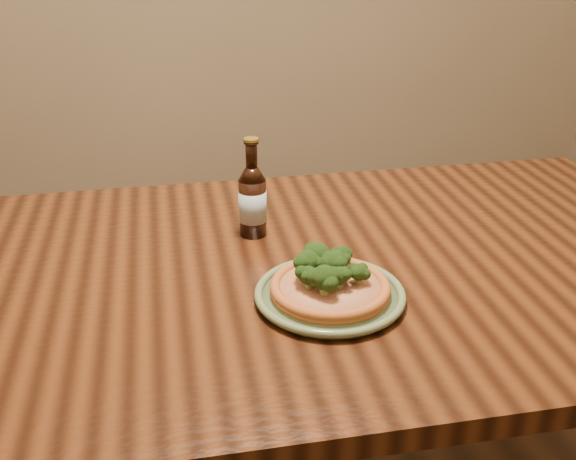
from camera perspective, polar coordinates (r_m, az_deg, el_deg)
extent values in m
cube|color=#401F0D|center=(1.26, 1.48, -3.74)|extent=(1.60, 0.90, 0.04)
cylinder|color=#401F0D|center=(2.00, 19.84, -5.67)|extent=(0.07, 0.07, 0.71)
cylinder|color=#5D6F4C|center=(1.14, 3.55, -5.68)|extent=(0.23, 0.23, 0.01)
torus|color=#5D6F4C|center=(1.13, 3.56, -5.38)|extent=(0.25, 0.25, 0.01)
torus|color=#5D6F4C|center=(1.13, 3.56, -5.42)|extent=(0.20, 0.20, 0.01)
cylinder|color=#AB5A26|center=(1.13, 3.57, -5.16)|extent=(0.20, 0.20, 0.01)
torus|color=#AB5A26|center=(1.13, 3.58, -4.81)|extent=(0.20, 0.20, 0.02)
cylinder|color=#D6B583|center=(1.13, 3.58, -4.81)|extent=(0.17, 0.17, 0.01)
sphere|color=#2A4E18|center=(1.10, 1.71, -3.86)|extent=(0.04, 0.04, 0.03)
sphere|color=#2A4E18|center=(1.16, 4.58, -2.16)|extent=(0.05, 0.05, 0.03)
sphere|color=#2A4E18|center=(1.12, 6.02, -3.57)|extent=(0.04, 0.04, 0.03)
sphere|color=#2A4E18|center=(1.08, 3.11, -4.03)|extent=(0.06, 0.06, 0.04)
sphere|color=#2A4E18|center=(1.15, 2.57, -2.11)|extent=(0.06, 0.06, 0.04)
sphere|color=#2A4E18|center=(1.13, 3.99, -2.76)|extent=(0.05, 0.05, 0.04)
sphere|color=#2A4E18|center=(1.13, 1.65, -2.77)|extent=(0.05, 0.05, 0.04)
sphere|color=#2A4E18|center=(1.11, 4.39, -3.89)|extent=(0.04, 0.04, 0.03)
cylinder|color=black|center=(1.34, -3.01, 1.92)|extent=(0.05, 0.05, 0.12)
cone|color=black|center=(1.31, -3.08, 4.81)|extent=(0.05, 0.05, 0.03)
cylinder|color=black|center=(1.30, -3.12, 6.43)|extent=(0.02, 0.02, 0.05)
torus|color=black|center=(1.29, -3.14, 7.39)|extent=(0.03, 0.03, 0.00)
cylinder|color=#A58C33|center=(1.29, -3.15, 7.65)|extent=(0.03, 0.03, 0.01)
cylinder|color=#A5BAC7|center=(1.34, -3.01, 2.08)|extent=(0.06, 0.06, 0.06)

